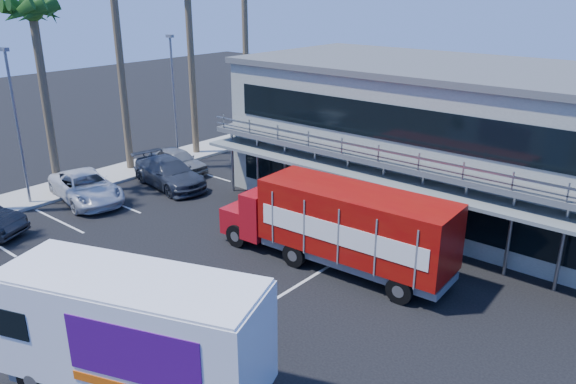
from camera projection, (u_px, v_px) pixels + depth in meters
The scene contains 11 objects.
ground at pixel (196, 304), 20.35m from camera, with size 120.00×120.00×0.00m, color black.
building at pixel (458, 139), 28.04m from camera, with size 22.40×12.00×7.30m.
curb_strip at pixel (105, 177), 33.68m from camera, with size 3.00×32.00×0.16m, color #A5A399.
palm_c at pixel (34, 21), 28.31m from camera, with size 2.80×2.80×10.75m.
light_pole_near at pixel (17, 121), 28.07m from camera, with size 0.50×0.25×8.09m.
light_pole_far at pixel (174, 93), 35.27m from camera, with size 0.50×0.25×8.09m.
red_truck at pixel (340, 224), 22.44m from camera, with size 10.35×2.97×3.45m.
white_van at pixel (134, 332), 15.34m from camera, with size 7.87×4.99×3.64m.
parked_car_c at pixel (86, 187), 29.90m from camera, with size 2.56×5.56×1.54m, color silver.
parked_car_d at pixel (169, 173), 32.09m from camera, with size 2.25×5.54×1.61m, color #2C303A.
parked_car_e at pixel (178, 161), 34.51m from camera, with size 1.77×4.40×1.50m, color slate.
Camera 1 is at (13.93, -11.43, 10.83)m, focal length 35.00 mm.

